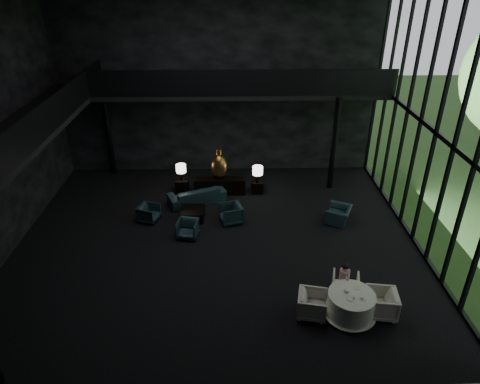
{
  "coord_description": "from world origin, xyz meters",
  "views": [
    {
      "loc": [
        0.52,
        -12.56,
        8.7
      ],
      "look_at": [
        0.8,
        0.5,
        1.68
      ],
      "focal_mm": 32.0,
      "sensor_mm": 36.0,
      "label": 1
    }
  ],
  "objects_px": {
    "dining_chair_west": "(312,303)",
    "child": "(345,273)",
    "sofa": "(196,191)",
    "dining_chair_east": "(381,301)",
    "lounge_armchair_south": "(188,229)",
    "lounge_armchair_east": "(231,212)",
    "dining_table": "(350,306)",
    "dining_chair_north": "(345,285)",
    "table_lamp_right": "(258,171)",
    "side_table_right": "(257,187)",
    "side_table_left": "(182,186)",
    "table_lamp_left": "(181,169)",
    "coffee_table": "(192,214)",
    "window_armchair": "(339,213)",
    "lounge_armchair_west": "(149,213)",
    "console": "(220,186)",
    "bronze_urn": "(219,166)"
  },
  "relations": [
    {
      "from": "side_table_right",
      "to": "lounge_armchair_south",
      "type": "xyz_separation_m",
      "value": [
        -2.68,
        -3.32,
        0.08
      ]
    },
    {
      "from": "side_table_left",
      "to": "lounge_armchair_west",
      "type": "height_order",
      "value": "lounge_armchair_west"
    },
    {
      "from": "side_table_right",
      "to": "dining_table",
      "type": "xyz_separation_m",
      "value": [
        2.16,
        -7.31,
        0.07
      ]
    },
    {
      "from": "table_lamp_right",
      "to": "dining_chair_east",
      "type": "distance_m",
      "value": 7.82
    },
    {
      "from": "lounge_armchair_south",
      "to": "dining_table",
      "type": "relative_size",
      "value": 0.46
    },
    {
      "from": "bronze_urn",
      "to": "sofa",
      "type": "xyz_separation_m",
      "value": [
        -0.92,
        -0.87,
        -0.74
      ]
    },
    {
      "from": "table_lamp_left",
      "to": "coffee_table",
      "type": "bearing_deg",
      "value": -74.49
    },
    {
      "from": "table_lamp_right",
      "to": "lounge_armchair_west",
      "type": "distance_m",
      "value": 4.78
    },
    {
      "from": "coffee_table",
      "to": "lounge_armchair_south",
      "type": "bearing_deg",
      "value": -93.31
    },
    {
      "from": "dining_table",
      "to": "sofa",
      "type": "bearing_deg",
      "value": 125.71
    },
    {
      "from": "sofa",
      "to": "child",
      "type": "xyz_separation_m",
      "value": [
        4.69,
        -5.63,
        0.27
      ]
    },
    {
      "from": "lounge_armchair_west",
      "to": "child",
      "type": "bearing_deg",
      "value": -104.57
    },
    {
      "from": "dining_chair_east",
      "to": "child",
      "type": "xyz_separation_m",
      "value": [
        -0.85,
        0.84,
        0.32
      ]
    },
    {
      "from": "dining_chair_north",
      "to": "dining_chair_east",
      "type": "height_order",
      "value": "dining_chair_east"
    },
    {
      "from": "dining_chair_west",
      "to": "side_table_left",
      "type": "bearing_deg",
      "value": 42.53
    },
    {
      "from": "window_armchair",
      "to": "dining_table",
      "type": "height_order",
      "value": "window_armchair"
    },
    {
      "from": "dining_chair_east",
      "to": "dining_chair_west",
      "type": "distance_m",
      "value": 1.91
    },
    {
      "from": "table_lamp_left",
      "to": "dining_table",
      "type": "xyz_separation_m",
      "value": [
        5.36,
        -7.39,
        -0.76
      ]
    },
    {
      "from": "coffee_table",
      "to": "child",
      "type": "xyz_separation_m",
      "value": [
        4.77,
        -4.36,
        0.57
      ]
    },
    {
      "from": "side_table_left",
      "to": "dining_chair_east",
      "type": "bearing_deg",
      "value": -49.92
    },
    {
      "from": "lounge_armchair_west",
      "to": "window_armchair",
      "type": "distance_m",
      "value": 7.17
    },
    {
      "from": "table_lamp_left",
      "to": "dining_table",
      "type": "distance_m",
      "value": 9.16
    },
    {
      "from": "dining_table",
      "to": "dining_chair_east",
      "type": "distance_m",
      "value": 0.87
    },
    {
      "from": "side_table_left",
      "to": "dining_chair_east",
      "type": "xyz_separation_m",
      "value": [
        6.22,
        -7.39,
        0.15
      ]
    },
    {
      "from": "dining_chair_west",
      "to": "coffee_table",
      "type": "bearing_deg",
      "value": 47.81
    },
    {
      "from": "lounge_armchair_south",
      "to": "coffee_table",
      "type": "height_order",
      "value": "lounge_armchair_south"
    },
    {
      "from": "lounge_armchair_west",
      "to": "dining_table",
      "type": "height_order",
      "value": "dining_table"
    },
    {
      "from": "console",
      "to": "dining_chair_east",
      "type": "height_order",
      "value": "dining_chair_east"
    },
    {
      "from": "console",
      "to": "side_table_left",
      "type": "distance_m",
      "value": 1.61
    },
    {
      "from": "window_armchair",
      "to": "lounge_armchair_east",
      "type": "bearing_deg",
      "value": -66.25
    },
    {
      "from": "coffee_table",
      "to": "child",
      "type": "distance_m",
      "value": 6.49
    },
    {
      "from": "lounge_armchair_south",
      "to": "table_lamp_left",
      "type": "bearing_deg",
      "value": 109.02
    },
    {
      "from": "window_armchair",
      "to": "side_table_left",
      "type": "bearing_deg",
      "value": -87.62
    },
    {
      "from": "dining_chair_north",
      "to": "child",
      "type": "distance_m",
      "value": 0.39
    },
    {
      "from": "dining_chair_west",
      "to": "child",
      "type": "xyz_separation_m",
      "value": [
        1.06,
        0.83,
        0.35
      ]
    },
    {
      "from": "side_table_right",
      "to": "dining_chair_north",
      "type": "xyz_separation_m",
      "value": [
        2.21,
        -6.49,
        0.12
      ]
    },
    {
      "from": "table_lamp_right",
      "to": "bronze_urn",
      "type": "bearing_deg",
      "value": 174.5
    },
    {
      "from": "table_lamp_left",
      "to": "child",
      "type": "xyz_separation_m",
      "value": [
        5.37,
        -6.51,
        -0.32
      ]
    },
    {
      "from": "side_table_left",
      "to": "child",
      "type": "xyz_separation_m",
      "value": [
        5.37,
        -6.55,
        0.47
      ]
    },
    {
      "from": "lounge_armchair_south",
      "to": "dining_chair_east",
      "type": "bearing_deg",
      "value": -24.49
    },
    {
      "from": "lounge_armchair_east",
      "to": "dining_table",
      "type": "distance_m",
      "value": 5.95
    },
    {
      "from": "table_lamp_left",
      "to": "dining_chair_north",
      "type": "xyz_separation_m",
      "value": [
        5.41,
        -6.57,
        -0.71
      ]
    },
    {
      "from": "table_lamp_left",
      "to": "dining_table",
      "type": "height_order",
      "value": "table_lamp_left"
    },
    {
      "from": "side_table_right",
      "to": "child",
      "type": "relative_size",
      "value": 0.81
    },
    {
      "from": "dining_chair_west",
      "to": "dining_chair_east",
      "type": "bearing_deg",
      "value": -78.22
    },
    {
      "from": "table_lamp_right",
      "to": "side_table_right",
      "type": "bearing_deg",
      "value": 90.0
    },
    {
      "from": "lounge_armchair_south",
      "to": "side_table_left",
      "type": "bearing_deg",
      "value": 108.93
    },
    {
      "from": "dining_table",
      "to": "dining_chair_west",
      "type": "bearing_deg",
      "value": 177.1
    },
    {
      "from": "side_table_right",
      "to": "window_armchair",
      "type": "distance_m",
      "value": 3.82
    },
    {
      "from": "table_lamp_left",
      "to": "window_armchair",
      "type": "height_order",
      "value": "table_lamp_left"
    }
  ]
}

